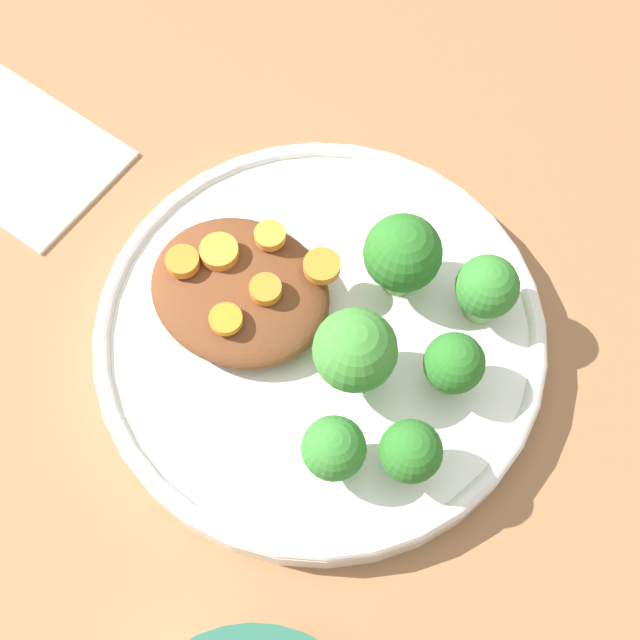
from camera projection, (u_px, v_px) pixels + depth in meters
ground_plane at (320, 345)px, 0.54m from camera, size 4.00×4.00×0.00m
plate at (320, 335)px, 0.53m from camera, size 0.27×0.27×0.03m
stew_mound at (240, 291)px, 0.52m from camera, size 0.11×0.09×0.03m
broccoli_floret_0 at (355, 351)px, 0.48m from camera, size 0.05×0.05×0.06m
broccoli_floret_1 at (410, 453)px, 0.46m from camera, size 0.03×0.03×0.05m
broccoli_floret_2 at (402, 255)px, 0.50m from camera, size 0.05×0.05×0.06m
broccoli_floret_3 at (454, 364)px, 0.48m from camera, size 0.03×0.03×0.05m
broccoli_floret_4 at (334, 449)px, 0.46m from camera, size 0.03×0.03×0.04m
broccoli_floret_5 at (487, 289)px, 0.50m from camera, size 0.04×0.04×0.05m
carrot_slice_0 at (266, 289)px, 0.50m from camera, size 0.02×0.02×0.01m
carrot_slice_1 at (270, 236)px, 0.51m from camera, size 0.02×0.02×0.01m
carrot_slice_2 at (226, 319)px, 0.49m from camera, size 0.02×0.02×0.00m
carrot_slice_3 at (183, 262)px, 0.51m from camera, size 0.02×0.02×0.01m
carrot_slice_4 at (221, 249)px, 0.51m from camera, size 0.02×0.02×0.01m
carrot_slice_5 at (322, 266)px, 0.51m from camera, size 0.02×0.02×0.01m
napkin at (9, 147)px, 0.60m from camera, size 0.15×0.10×0.01m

